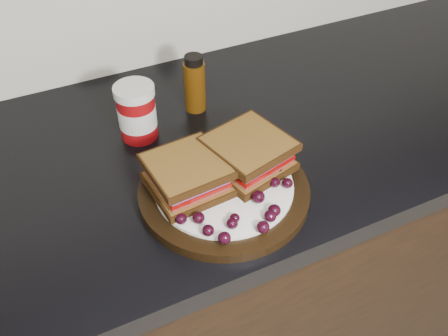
# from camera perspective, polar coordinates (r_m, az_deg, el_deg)

# --- Properties ---
(base_cabinets) EXTENTS (3.96, 0.58, 0.86)m
(base_cabinets) POSITION_cam_1_polar(r_m,az_deg,el_deg) (1.26, -7.68, -15.62)
(base_cabinets) COLOR black
(base_cabinets) RESTS_ON ground_plane
(countertop) EXTENTS (3.98, 0.60, 0.04)m
(countertop) POSITION_cam_1_polar(r_m,az_deg,el_deg) (0.91, -10.22, -0.32)
(countertop) COLOR black
(countertop) RESTS_ON base_cabinets
(plate) EXTENTS (0.28, 0.28, 0.02)m
(plate) POSITION_cam_1_polar(r_m,az_deg,el_deg) (0.82, -0.00, -2.65)
(plate) COLOR black
(plate) RESTS_ON countertop
(sandwich_left) EXTENTS (0.13, 0.13, 0.05)m
(sandwich_left) POSITION_cam_1_polar(r_m,az_deg,el_deg) (0.79, -4.25, -0.86)
(sandwich_left) COLOR brown
(sandwich_left) RESTS_ON plate
(sandwich_right) EXTENTS (0.15, 0.15, 0.06)m
(sandwich_right) POSITION_cam_1_polar(r_m,az_deg,el_deg) (0.82, 2.81, 1.64)
(sandwich_right) COLOR brown
(sandwich_right) RESTS_ON plate
(grape_0) EXTENTS (0.02, 0.02, 0.02)m
(grape_0) POSITION_cam_1_polar(r_m,az_deg,el_deg) (0.75, -4.93, -5.80)
(grape_0) COLOR black
(grape_0) RESTS_ON plate
(grape_1) EXTENTS (0.02, 0.02, 0.02)m
(grape_1) POSITION_cam_1_polar(r_m,az_deg,el_deg) (0.75, -2.92, -5.72)
(grape_1) COLOR black
(grape_1) RESTS_ON plate
(grape_2) EXTENTS (0.02, 0.02, 0.02)m
(grape_2) POSITION_cam_1_polar(r_m,az_deg,el_deg) (0.73, -1.82, -7.14)
(grape_2) COLOR black
(grape_2) RESTS_ON plate
(grape_3) EXTENTS (0.02, 0.02, 0.02)m
(grape_3) POSITION_cam_1_polar(r_m,az_deg,el_deg) (0.72, 0.04, -7.99)
(grape_3) COLOR black
(grape_3) RESTS_ON plate
(grape_4) EXTENTS (0.02, 0.02, 0.02)m
(grape_4) POSITION_cam_1_polar(r_m,az_deg,el_deg) (0.74, 0.94, -6.36)
(grape_4) COLOR black
(grape_4) RESTS_ON plate
(grape_5) EXTENTS (0.02, 0.02, 0.01)m
(grape_5) POSITION_cam_1_polar(r_m,az_deg,el_deg) (0.75, 1.23, -5.75)
(grape_5) COLOR black
(grape_5) RESTS_ON plate
(grape_6) EXTENTS (0.02, 0.02, 0.02)m
(grape_6) POSITION_cam_1_polar(r_m,az_deg,el_deg) (0.73, 4.48, -6.75)
(grape_6) COLOR black
(grape_6) RESTS_ON plate
(grape_7) EXTENTS (0.02, 0.02, 0.02)m
(grape_7) POSITION_cam_1_polar(r_m,az_deg,el_deg) (0.75, 5.30, -5.50)
(grape_7) COLOR black
(grape_7) RESTS_ON plate
(grape_8) EXTENTS (0.02, 0.02, 0.02)m
(grape_8) POSITION_cam_1_polar(r_m,az_deg,el_deg) (0.76, 5.77, -4.84)
(grape_8) COLOR black
(grape_8) RESTS_ON plate
(grape_9) EXTENTS (0.02, 0.02, 0.02)m
(grape_9) POSITION_cam_1_polar(r_m,az_deg,el_deg) (0.78, 3.93, -3.31)
(grape_9) COLOR black
(grape_9) RESTS_ON plate
(grape_10) EXTENTS (0.02, 0.02, 0.02)m
(grape_10) POSITION_cam_1_polar(r_m,az_deg,el_deg) (0.80, 7.25, -1.72)
(grape_10) COLOR black
(grape_10) RESTS_ON plate
(grape_11) EXTENTS (0.02, 0.02, 0.02)m
(grape_11) POSITION_cam_1_polar(r_m,az_deg,el_deg) (0.80, 5.80, -1.65)
(grape_11) COLOR black
(grape_11) RESTS_ON plate
(grape_12) EXTENTS (0.02, 0.02, 0.02)m
(grape_12) POSITION_cam_1_polar(r_m,az_deg,el_deg) (0.82, 6.20, -0.46)
(grape_12) COLOR black
(grape_12) RESTS_ON plate
(grape_13) EXTENTS (0.02, 0.02, 0.02)m
(grape_13) POSITION_cam_1_polar(r_m,az_deg,el_deg) (0.84, 5.15, 0.68)
(grape_13) COLOR black
(grape_13) RESTS_ON plate
(grape_14) EXTENTS (0.02, 0.02, 0.02)m
(grape_14) POSITION_cam_1_polar(r_m,az_deg,el_deg) (0.85, 3.46, 1.34)
(grape_14) COLOR black
(grape_14) RESTS_ON plate
(grape_15) EXTENTS (0.02, 0.02, 0.02)m
(grape_15) POSITION_cam_1_polar(r_m,az_deg,el_deg) (0.84, 3.02, 0.73)
(grape_15) COLOR black
(grape_15) RESTS_ON plate
(grape_16) EXTENTS (0.02, 0.02, 0.02)m
(grape_16) POSITION_cam_1_polar(r_m,az_deg,el_deg) (0.83, -4.99, 0.13)
(grape_16) COLOR black
(grape_16) RESTS_ON plate
(grape_17) EXTENTS (0.02, 0.02, 0.02)m
(grape_17) POSITION_cam_1_polar(r_m,az_deg,el_deg) (0.81, -4.49, -0.89)
(grape_17) COLOR black
(grape_17) RESTS_ON plate
(grape_18) EXTENTS (0.02, 0.02, 0.02)m
(grape_18) POSITION_cam_1_polar(r_m,az_deg,el_deg) (0.80, -5.84, -1.83)
(grape_18) COLOR black
(grape_18) RESTS_ON plate
(grape_19) EXTENTS (0.02, 0.02, 0.02)m
(grape_19) POSITION_cam_1_polar(r_m,az_deg,el_deg) (0.79, -5.21, -2.39)
(grape_19) COLOR black
(grape_19) RESTS_ON plate
(grape_20) EXTENTS (0.02, 0.02, 0.02)m
(grape_20) POSITION_cam_1_polar(r_m,az_deg,el_deg) (0.78, -4.37, -3.02)
(grape_20) COLOR black
(grape_20) RESTS_ON plate
(grape_21) EXTENTS (0.02, 0.02, 0.02)m
(grape_21) POSITION_cam_1_polar(r_m,az_deg,el_deg) (0.76, -4.10, -4.43)
(grape_21) COLOR black
(grape_21) RESTS_ON plate
(grape_22) EXTENTS (0.02, 0.02, 0.02)m
(grape_22) POSITION_cam_1_polar(r_m,az_deg,el_deg) (0.81, -4.64, -1.04)
(grape_22) COLOR black
(grape_22) RESTS_ON plate
(grape_23) EXTENTS (0.02, 0.02, 0.02)m
(grape_23) POSITION_cam_1_polar(r_m,az_deg,el_deg) (0.81, -6.91, -1.36)
(grape_23) COLOR black
(grape_23) RESTS_ON plate
(grape_24) EXTENTS (0.02, 0.02, 0.02)m
(grape_24) POSITION_cam_1_polar(r_m,az_deg,el_deg) (0.79, -5.51, -2.45)
(grape_24) COLOR black
(grape_24) RESTS_ON plate
(condiment_jar) EXTENTS (0.08, 0.08, 0.11)m
(condiment_jar) POSITION_cam_1_polar(r_m,az_deg,el_deg) (0.92, -9.93, 6.32)
(condiment_jar) COLOR maroon
(condiment_jar) RESTS_ON countertop
(oil_bottle) EXTENTS (0.06, 0.06, 0.12)m
(oil_bottle) POSITION_cam_1_polar(r_m,az_deg,el_deg) (0.98, -3.38, 9.65)
(oil_bottle) COLOR #462707
(oil_bottle) RESTS_ON countertop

